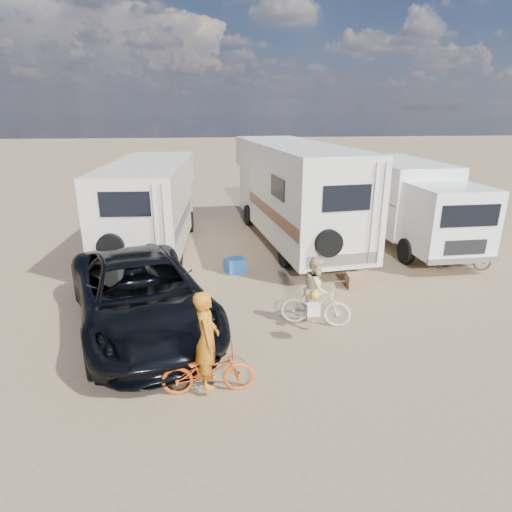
{
  "coord_description": "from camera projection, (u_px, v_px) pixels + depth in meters",
  "views": [
    {
      "loc": [
        -2.96,
        -8.28,
        4.84
      ],
      "look_at": [
        -1.86,
        2.0,
        1.3
      ],
      "focal_mm": 30.34,
      "sensor_mm": 36.0,
      "label": 1
    }
  ],
  "objects": [
    {
      "name": "ground",
      "position": [
        348.0,
        337.0,
        9.65
      ],
      "size": [
        140.0,
        140.0,
        0.0
      ],
      "primitive_type": "plane",
      "color": "#957A59",
      "rests_on": "ground"
    },
    {
      "name": "rv_main",
      "position": [
        294.0,
        194.0,
        16.08
      ],
      "size": [
        3.68,
        9.27,
        3.64
      ],
      "primitive_type": null,
      "rotation": [
        0.0,
        0.0,
        0.13
      ],
      "color": "silver",
      "rests_on": "ground"
    },
    {
      "name": "rv_left",
      "position": [
        151.0,
        207.0,
        15.27
      ],
      "size": [
        2.85,
        7.39,
        3.09
      ],
      "primitive_type": null,
      "rotation": [
        0.0,
        0.0,
        -0.05
      ],
      "color": "white",
      "rests_on": "ground"
    },
    {
      "name": "box_truck",
      "position": [
        410.0,
        204.0,
        15.91
      ],
      "size": [
        2.66,
        7.21,
        2.97
      ],
      "primitive_type": null,
      "rotation": [
        0.0,
        0.0,
        0.03
      ],
      "color": "white",
      "rests_on": "ground"
    },
    {
      "name": "dark_suv",
      "position": [
        140.0,
        294.0,
        9.87
      ],
      "size": [
        4.45,
        6.49,
        1.65
      ],
      "primitive_type": "imported",
      "rotation": [
        0.0,
        0.0,
        0.32
      ],
      "color": "black",
      "rests_on": "ground"
    },
    {
      "name": "bike_man",
      "position": [
        208.0,
        371.0,
        7.66
      ],
      "size": [
        1.66,
        0.6,
        0.87
      ],
      "primitive_type": "imported",
      "rotation": [
        0.0,
        0.0,
        1.59
      ],
      "color": "#D94C14",
      "rests_on": "ground"
    },
    {
      "name": "bike_woman",
      "position": [
        315.0,
        306.0,
        10.04
      ],
      "size": [
        1.71,
        0.96,
        0.99
      ],
      "primitive_type": "imported",
      "rotation": [
        0.0,
        0.0,
        1.25
      ],
      "color": "beige",
      "rests_on": "ground"
    },
    {
      "name": "rider_man",
      "position": [
        207.0,
        348.0,
        7.51
      ],
      "size": [
        0.44,
        0.66,
        1.78
      ],
      "primitive_type": "imported",
      "rotation": [
        0.0,
        0.0,
        1.59
      ],
      "color": "#C27214",
      "rests_on": "ground"
    },
    {
      "name": "rider_woman",
      "position": [
        316.0,
        296.0,
        9.96
      ],
      "size": [
        0.77,
        0.87,
        1.5
      ],
      "primitive_type": "imported",
      "rotation": [
        0.0,
        0.0,
        1.25
      ],
      "color": "#D4C589",
      "rests_on": "ground"
    },
    {
      "name": "bike_parked",
      "position": [
        464.0,
        257.0,
        13.53
      ],
      "size": [
        1.77,
        0.92,
        0.89
      ],
      "primitive_type": "imported",
      "rotation": [
        0.0,
        0.0,
        1.37
      ],
      "color": "#272A27",
      "rests_on": "ground"
    },
    {
      "name": "cooler",
      "position": [
        235.0,
        265.0,
        13.38
      ],
      "size": [
        0.68,
        0.59,
        0.46
      ],
      "primitive_type": "cube",
      "rotation": [
        0.0,
        0.0,
        0.36
      ],
      "color": "#1E5296",
      "rests_on": "ground"
    },
    {
      "name": "crate",
      "position": [
        356.0,
        281.0,
        12.27
      ],
      "size": [
        0.52,
        0.52,
        0.39
      ],
      "primitive_type": "cube",
      "rotation": [
        0.0,
        0.0,
        -0.06
      ],
      "color": "#866345",
      "rests_on": "ground"
    }
  ]
}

